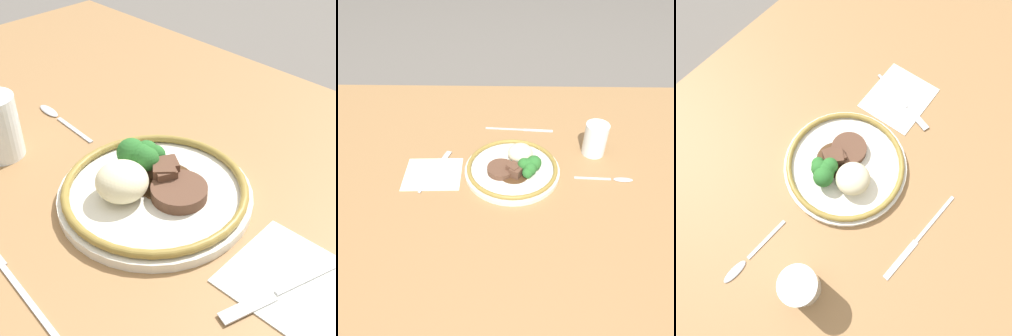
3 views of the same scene
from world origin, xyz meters
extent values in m
plane|color=#5B5651|center=(0.00, 0.00, 0.00)|extent=(8.00, 8.00, 0.00)
cube|color=olive|center=(0.00, 0.00, 0.02)|extent=(1.52, 1.00, 0.05)
cube|color=silver|center=(-0.23, -0.05, 0.05)|extent=(0.16, 0.14, 0.00)
cylinder|color=silver|center=(-0.01, -0.03, 0.06)|extent=(0.27, 0.27, 0.01)
torus|color=olive|center=(-0.01, -0.03, 0.07)|extent=(0.26, 0.26, 0.01)
ellipsoid|color=beige|center=(0.01, 0.01, 0.09)|extent=(0.07, 0.07, 0.05)
cylinder|color=brown|center=(-0.04, -0.05, 0.07)|extent=(0.08, 0.08, 0.02)
cylinder|color=#472D19|center=(-0.01, -0.06, 0.06)|extent=(0.08, 0.08, 0.00)
cube|color=brown|center=(-0.01, -0.06, 0.07)|extent=(0.03, 0.03, 0.02)
cube|color=brown|center=(-0.01, -0.05, 0.08)|extent=(0.04, 0.04, 0.03)
cube|color=brown|center=(-0.01, -0.05, 0.08)|extent=(0.04, 0.04, 0.03)
cube|color=brown|center=(0.02, -0.05, 0.07)|extent=(0.02, 0.02, 0.02)
cube|color=brown|center=(0.00, -0.07, 0.08)|extent=(0.04, 0.04, 0.03)
cylinder|color=#568442|center=(0.02, -0.05, 0.07)|extent=(0.01, 0.01, 0.02)
sphere|color=#286628|center=(0.02, -0.05, 0.09)|extent=(0.03, 0.03, 0.03)
cylinder|color=#568442|center=(0.04, -0.06, 0.07)|extent=(0.01, 0.01, 0.01)
sphere|color=#286628|center=(0.04, -0.06, 0.09)|extent=(0.04, 0.04, 0.04)
cylinder|color=#568442|center=(0.03, -0.05, 0.07)|extent=(0.01, 0.01, 0.01)
sphere|color=#286628|center=(0.03, -0.05, 0.09)|extent=(0.04, 0.04, 0.04)
cylinder|color=#568442|center=(0.05, -0.04, 0.07)|extent=(0.01, 0.01, 0.01)
sphere|color=#286628|center=(0.05, -0.04, 0.09)|extent=(0.04, 0.04, 0.04)
cylinder|color=#568442|center=(0.03, -0.07, 0.07)|extent=(0.01, 0.01, 0.01)
sphere|color=#286628|center=(0.03, -0.07, 0.08)|extent=(0.03, 0.03, 0.03)
cylinder|color=yellow|center=(0.24, 0.06, 0.08)|extent=(0.06, 0.06, 0.06)
cylinder|color=white|center=(0.24, 0.06, 0.10)|extent=(0.07, 0.07, 0.10)
cube|color=#B7B7BC|center=(-0.24, -0.07, 0.05)|extent=(0.04, 0.11, 0.00)
cube|color=#B7B7BC|center=(-0.21, 0.02, 0.05)|extent=(0.04, 0.07, 0.00)
cube|color=#B7B7BC|center=(-0.03, 0.19, 0.05)|extent=(0.13, 0.02, 0.00)
cube|color=#B7B7BC|center=(0.08, 0.18, 0.05)|extent=(0.10, 0.02, 0.00)
cube|color=#B7B7BC|center=(0.21, -0.06, 0.05)|extent=(0.10, 0.01, 0.00)
ellipsoid|color=#B7B7BC|center=(0.30, -0.06, 0.05)|extent=(0.05, 0.02, 0.01)
camera|label=1|loc=(-0.37, 0.30, 0.48)|focal=50.00mm
camera|label=2|loc=(-0.01, -0.74, 0.67)|focal=35.00mm
camera|label=3|loc=(0.21, 0.14, 0.72)|focal=35.00mm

